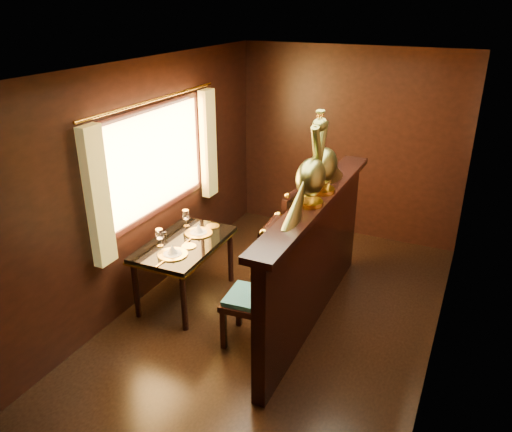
% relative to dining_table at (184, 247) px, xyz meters
% --- Properties ---
extents(ground, '(5.00, 5.00, 0.00)m').
position_rel_dining_table_xyz_m(ground, '(1.05, -0.11, -0.61)').
color(ground, black).
rests_on(ground, ground).
extents(room_shell, '(3.04, 5.04, 2.52)m').
position_rel_dining_table_xyz_m(room_shell, '(0.97, -0.10, 0.97)').
color(room_shell, black).
rests_on(room_shell, ground).
extents(partition, '(0.26, 2.70, 1.36)m').
position_rel_dining_table_xyz_m(partition, '(1.38, 0.19, 0.10)').
color(partition, black).
rests_on(partition, ground).
extents(dining_table, '(0.73, 1.18, 0.88)m').
position_rel_dining_table_xyz_m(dining_table, '(0.00, 0.00, 0.00)').
color(dining_table, black).
rests_on(dining_table, ground).
extents(chair_left, '(0.50, 0.52, 1.30)m').
position_rel_dining_table_xyz_m(chair_left, '(1.07, -0.37, 0.06)').
color(chair_left, black).
rests_on(chair_left, ground).
extents(chair_right, '(0.49, 0.50, 1.18)m').
position_rel_dining_table_xyz_m(chair_right, '(0.88, 0.76, -0.00)').
color(chair_right, black).
rests_on(chair_right, ground).
extents(peacock_left, '(0.25, 0.68, 0.80)m').
position_rel_dining_table_xyz_m(peacock_left, '(1.38, -0.05, 1.15)').
color(peacock_left, '#184837').
rests_on(peacock_left, partition).
extents(peacock_right, '(0.25, 0.68, 0.81)m').
position_rel_dining_table_xyz_m(peacock_right, '(1.38, 0.30, 1.15)').
color(peacock_right, '#184837').
rests_on(peacock_right, partition).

